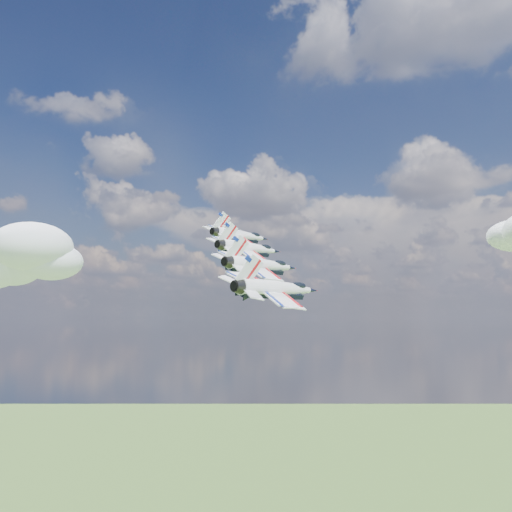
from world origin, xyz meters
The scene contains 5 objects.
cloud_left centered at (-157.47, 71.83, 172.22)m, with size 50.05×39.32×19.66m, color white.
jet_0 centered at (-20.60, 0.38, 163.75)m, with size 8.97×13.29×3.97m, color white, non-canonical shape.
jet_1 centered at (-13.58, -8.49, 160.27)m, with size 8.97×13.29×3.97m, color white, non-canonical shape.
jet_2 centered at (-6.57, -17.36, 156.79)m, with size 8.97×13.29×3.97m, color white, non-canonical shape.
jet_3 centered at (0.45, -26.24, 153.31)m, with size 8.97×13.29×3.97m, color white, non-canonical shape.
Camera 1 is at (28.11, -78.43, 150.29)m, focal length 40.00 mm.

